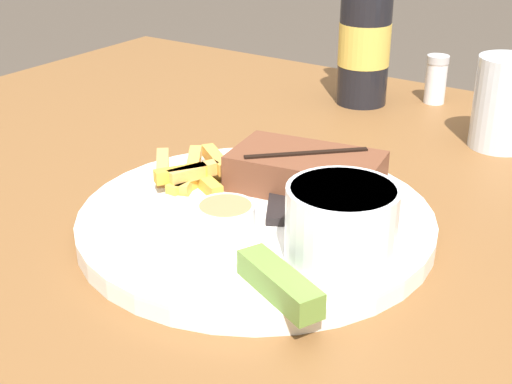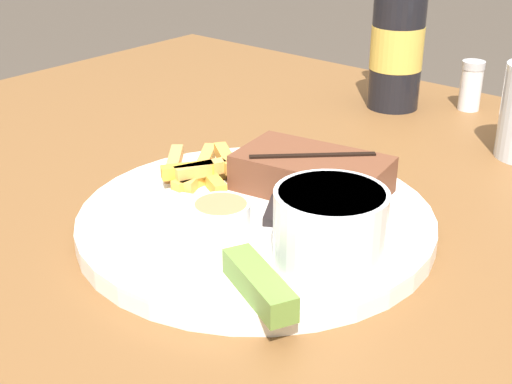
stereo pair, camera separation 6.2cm
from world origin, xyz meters
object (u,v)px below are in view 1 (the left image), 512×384
Objects in this scene: pickle_spear at (279,283)px; salt_shaker at (436,79)px; beer_bottle at (364,41)px; fork_utensil at (168,199)px; dipping_sauce_cup at (223,217)px; drinking_glass at (504,103)px; dinner_plate at (256,221)px; coleslaw_cup at (342,221)px; steak_portion at (306,171)px; knife_utensil at (279,191)px.

salt_shaker is at bearing 99.70° from pickle_spear.
salt_shaker is (0.08, 0.06, -0.05)m from beer_bottle.
dipping_sauce_cup is at bearing -31.89° from fork_utensil.
drinking_glass reaches higher than dipping_sauce_cup.
beer_bottle reaches higher than dipping_sauce_cup.
beer_bottle is at bearing 102.83° from dinner_plate.
salt_shaker reaches higher than pickle_spear.
dinner_plate is 0.44m from salt_shaker.
coleslaw_cup is 1.75× the size of dipping_sauce_cup.
salt_shaker reaches higher than steak_portion.
knife_utensil is at bearing -118.98° from steak_portion.
dipping_sauce_cup is (-0.01, -0.11, -0.00)m from steak_portion.
knife_utensil is at bearing -76.20° from beer_bottle.
dipping_sauce_cup is 0.21× the size of beer_bottle.
drinking_glass is 0.17m from salt_shaker.
pickle_spear is at bearing -93.93° from drinking_glass.
steak_portion reaches higher than fork_utensil.
fork_utensil is (-0.17, 0.07, -0.01)m from pickle_spear.
steak_portion reaches higher than pickle_spear.
knife_utensil is at bearing 24.75° from fork_utensil.
dinner_plate is 3.64× the size of coleslaw_cup.
knife_utensil is at bearing 144.15° from coleslaw_cup.
dinner_plate is 2.07× the size of knife_utensil.
steak_portion is at bearing 81.70° from dinner_plate.
knife_utensil is (-0.01, -0.03, -0.01)m from steak_portion.
beer_bottle is at bearing 164.01° from drinking_glass.
dinner_plate is 1.33× the size of beer_bottle.
dinner_plate is 4.84× the size of salt_shaker.
steak_portion is at bearing -112.43° from drinking_glass.
drinking_glass is (0.20, 0.35, 0.03)m from fork_utensil.
drinking_glass is at bearing -15.99° from beer_bottle.
coleslaw_cup is 0.07m from pickle_spear.
steak_portion is at bearing 131.85° from coleslaw_cup.
salt_shaker is (0.07, 0.47, 0.01)m from fork_utensil.
salt_shaker is at bearing -29.45° from knife_utensil.
pickle_spear is 0.18m from fork_utensil.
dipping_sauce_cup is at bearing -78.76° from beer_bottle.
dipping_sauce_cup is 0.76× the size of salt_shaker.
steak_portion reaches higher than dinner_plate.
dipping_sauce_cup is 0.38× the size of fork_utensil.
pickle_spear is (-0.01, -0.07, -0.02)m from coleslaw_cup.
salt_shaker is (-0.00, 0.49, 0.00)m from dipping_sauce_cup.
pickle_spear is 0.64× the size of fork_utensil.
knife_utensil is 0.36m from beer_bottle.
pickle_spear reaches higher than knife_utensil.
knife_utensil reaches higher than dinner_plate.
beer_bottle reaches higher than dinner_plate.
knife_utensil is 0.64× the size of beer_bottle.
coleslaw_cup is 1.03× the size of pickle_spear.
dipping_sauce_cup reaches higher than knife_utensil.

